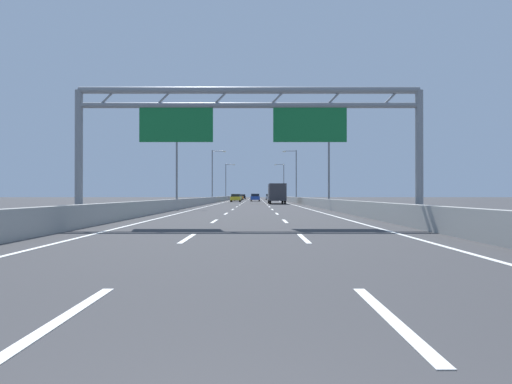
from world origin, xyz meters
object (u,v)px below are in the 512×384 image
at_px(streetlamp_right_mid, 329,155).
at_px(box_truck, 279,193).
at_px(streetlamp_left_distant, 229,179).
at_px(streetlamp_right_distant, 285,179).
at_px(streetlamp_left_mid, 181,155).
at_px(streetlamp_right_far, 297,173).
at_px(yellow_car, 238,198).
at_px(streetlamp_left_far, 216,173).
at_px(silver_car, 271,197).
at_px(white_car, 257,197).
at_px(black_car, 245,197).
at_px(green_car, 240,197).
at_px(orange_car, 242,197).
at_px(sign_gantry, 250,120).
at_px(blue_car, 257,197).

xyz_separation_m(streetlamp_right_mid, box_truck, (-4.09, 21.16, -3.77)).
xyz_separation_m(streetlamp_left_distant, streetlamp_right_distant, (14.93, 0.00, 0.00)).
bearing_deg(streetlamp_left_distant, streetlamp_left_mid, -90.00).
bearing_deg(streetlamp_right_far, yellow_car, 168.48).
distance_m(streetlamp_left_far, box_truck, 19.64).
distance_m(streetlamp_right_mid, streetlamp_right_distant, 74.19).
distance_m(streetlamp_left_far, silver_car, 35.56).
relative_size(white_car, yellow_car, 0.90).
bearing_deg(streetlamp_right_far, streetlamp_right_mid, -90.00).
distance_m(white_car, black_car, 6.77).
relative_size(green_car, box_truck, 0.54).
height_order(green_car, yellow_car, yellow_car).
xyz_separation_m(streetlamp_right_distant, box_truck, (-4.09, -53.03, -3.77)).
bearing_deg(streetlamp_left_mid, streetlamp_left_distant, 90.00).
height_order(orange_car, box_truck, box_truck).
height_order(sign_gantry, black_car, sign_gantry).
height_order(streetlamp_right_far, white_car, streetlamp_right_far).
bearing_deg(streetlamp_left_far, streetlamp_right_far, 0.00).
bearing_deg(streetlamp_left_mid, blue_car, 80.47).
relative_size(streetlamp_left_distant, green_car, 2.05).
bearing_deg(streetlamp_right_far, white_car, 100.07).
height_order(black_car, orange_car, same).
height_order(streetlamp_left_mid, streetlamp_right_mid, same).
distance_m(streetlamp_right_far, orange_car, 34.45).
bearing_deg(yellow_car, blue_car, 58.95).
height_order(streetlamp_right_mid, box_truck, streetlamp_right_mid).
distance_m(streetlamp_right_mid, streetlamp_right_far, 37.10).
relative_size(streetlamp_right_distant, white_car, 2.28).
xyz_separation_m(streetlamp_left_far, yellow_car, (3.96, 2.24, -4.64)).
relative_size(sign_gantry, blue_car, 3.54).
bearing_deg(blue_car, streetlamp_right_mid, -80.86).
bearing_deg(streetlamp_left_mid, streetlamp_right_far, 68.07).
bearing_deg(streetlamp_left_far, blue_car, 47.49).
xyz_separation_m(streetlamp_left_mid, streetlamp_right_distant, (14.93, 74.19, 0.00)).
distance_m(yellow_car, black_car, 46.32).
height_order(yellow_car, black_car, yellow_car).
bearing_deg(box_truck, streetlamp_left_distant, 101.56).
relative_size(streetlamp_right_far, streetlamp_right_distant, 1.00).
distance_m(streetlamp_right_distant, orange_car, 13.10).
xyz_separation_m(blue_car, yellow_car, (-3.66, -6.08, -0.02)).
bearing_deg(box_truck, streetlamp_left_far, 124.23).
relative_size(sign_gantry, white_car, 3.88).
distance_m(streetlamp_right_far, white_car, 43.67).
xyz_separation_m(streetlamp_right_mid, yellow_car, (-10.97, 39.33, -4.64)).
xyz_separation_m(streetlamp_right_far, silver_car, (-3.78, 33.45, -4.62)).
bearing_deg(black_car, silver_car, -64.20).
bearing_deg(green_car, streetlamp_right_mid, -78.55).
relative_size(streetlamp_right_far, orange_car, 2.05).
xyz_separation_m(yellow_car, black_car, (-0.11, 46.32, -0.02)).
height_order(streetlamp_left_mid, silver_car, streetlamp_left_mid).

